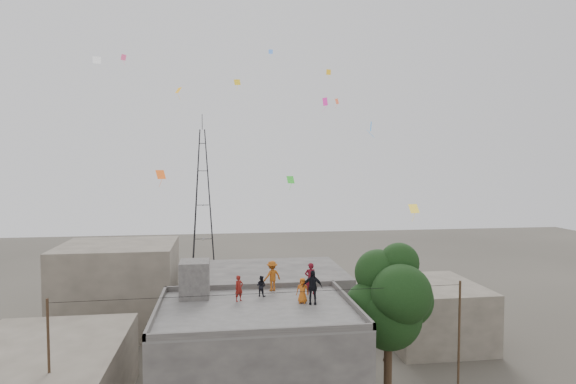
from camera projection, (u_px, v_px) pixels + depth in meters
The scene contains 17 objects.
main_building at pixel (256, 367), 24.61m from camera, with size 10.00×8.00×6.10m.
parapet at pixel (256, 305), 24.43m from camera, with size 10.00×8.00×0.30m.
stair_head_box at pixel (195, 279), 26.50m from camera, with size 1.60×1.80×2.00m, color #44413F.
neighbor_west at pixel (43, 383), 25.10m from camera, with size 8.00×10.00×4.00m, color #60574B.
neighbor_north at pixel (268, 300), 38.76m from camera, with size 12.00×9.00×5.00m, color #44413F.
neighbor_northwest at pixel (118, 287), 38.99m from camera, with size 9.00×8.00×7.00m, color #60574B.
neighbor_east at pixel (430, 312), 36.51m from camera, with size 7.00×8.00×4.40m, color #60574B.
tree at pixel (391, 299), 26.06m from camera, with size 4.90×4.60×9.10m.
utility_line at pixel (269, 361), 23.40m from camera, with size 20.12×0.62×7.40m.
transmission_tower at pixel (203, 198), 63.25m from camera, with size 2.97×2.97×20.01m.
person_red_adult at pixel (310, 279), 27.04m from camera, with size 0.65×0.43×1.79m, color maroon.
person_orange_child at pixel (302, 290), 25.36m from camera, with size 0.65×0.42×1.33m, color #C95F16.
person_dark_child at pixel (261, 286), 26.66m from camera, with size 0.56×0.43×1.15m, color black.
person_dark_adult at pixel (312, 287), 25.16m from camera, with size 1.05×0.44×1.79m, color black.
person_orange_adult at pixel (272, 276), 27.82m from camera, with size 1.12×0.65×1.74m, color #A54F12.
person_red_child at pixel (239, 288), 25.69m from camera, with size 0.51×0.33×1.38m, color maroon.
kites at pixel (267, 112), 30.55m from camera, with size 18.02×18.58×12.18m.
Camera 1 is at (-1.78, -24.05, 13.39)m, focal length 30.00 mm.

